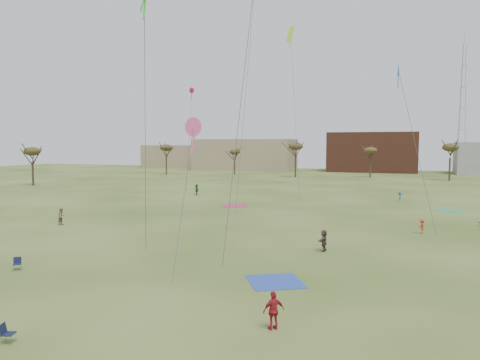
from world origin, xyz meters
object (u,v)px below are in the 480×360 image
(spectator_fore_a, at_px, (274,311))
(camp_chair_left, at_px, (17,266))
(camp_chair_center, at_px, (8,337))
(radio_tower, at_px, (462,108))

(spectator_fore_a, distance_m, camp_chair_left, 19.55)
(spectator_fore_a, bearing_deg, camp_chair_center, -14.32)
(camp_chair_left, bearing_deg, radio_tower, 33.43)
(camp_chair_left, distance_m, camp_chair_center, 12.47)
(camp_chair_left, xyz_separation_m, radio_tower, (41.50, 126.30, 18.95))
(camp_chair_left, height_order, camp_chair_center, same)
(camp_chair_center, relative_size, radio_tower, 0.02)
(spectator_fore_a, bearing_deg, radio_tower, -140.71)
(spectator_fore_a, relative_size, camp_chair_center, 2.09)
(spectator_fore_a, height_order, camp_chair_center, spectator_fore_a)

